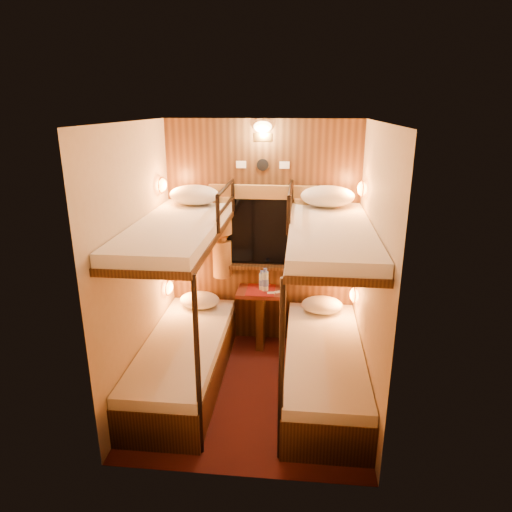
# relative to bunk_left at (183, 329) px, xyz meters

# --- Properties ---
(floor) EXTENTS (2.10, 2.10, 0.00)m
(floor) POSITION_rel_bunk_left_xyz_m (0.65, -0.07, -0.56)
(floor) COLOR #39140F
(floor) RESTS_ON ground
(ceiling) EXTENTS (2.10, 2.10, 0.00)m
(ceiling) POSITION_rel_bunk_left_xyz_m (0.65, -0.07, 1.84)
(ceiling) COLOR silver
(ceiling) RESTS_ON wall_back
(wall_back) EXTENTS (2.40, 0.00, 2.40)m
(wall_back) POSITION_rel_bunk_left_xyz_m (0.65, 0.98, 0.64)
(wall_back) COLOR #C6B293
(wall_back) RESTS_ON floor
(wall_front) EXTENTS (2.40, 0.00, 2.40)m
(wall_front) POSITION_rel_bunk_left_xyz_m (0.65, -1.12, 0.64)
(wall_front) COLOR #C6B293
(wall_front) RESTS_ON floor
(wall_left) EXTENTS (0.00, 2.40, 2.40)m
(wall_left) POSITION_rel_bunk_left_xyz_m (-0.35, -0.07, 0.64)
(wall_left) COLOR #C6B293
(wall_left) RESTS_ON floor
(wall_right) EXTENTS (0.00, 2.40, 2.40)m
(wall_right) POSITION_rel_bunk_left_xyz_m (1.65, -0.07, 0.64)
(wall_right) COLOR #C6B293
(wall_right) RESTS_ON floor
(back_panel) EXTENTS (2.00, 0.03, 2.40)m
(back_panel) POSITION_rel_bunk_left_xyz_m (0.65, 0.97, 0.64)
(back_panel) COLOR #321D0E
(back_panel) RESTS_ON floor
(bunk_left) EXTENTS (0.72, 1.90, 1.82)m
(bunk_left) POSITION_rel_bunk_left_xyz_m (0.00, 0.00, 0.00)
(bunk_left) COLOR #321D0E
(bunk_left) RESTS_ON floor
(bunk_right) EXTENTS (0.72, 1.90, 1.82)m
(bunk_right) POSITION_rel_bunk_left_xyz_m (1.30, 0.00, 0.00)
(bunk_right) COLOR #321D0E
(bunk_right) RESTS_ON floor
(window) EXTENTS (1.00, 0.12, 0.79)m
(window) POSITION_rel_bunk_left_xyz_m (0.65, 0.94, 0.62)
(window) COLOR black
(window) RESTS_ON back_panel
(curtains) EXTENTS (1.10, 0.22, 1.00)m
(curtains) POSITION_rel_bunk_left_xyz_m (0.65, 0.90, 0.71)
(curtains) COLOR olive
(curtains) RESTS_ON back_panel
(back_fixtures) EXTENTS (0.54, 0.09, 0.48)m
(back_fixtures) POSITION_rel_bunk_left_xyz_m (0.65, 0.93, 1.69)
(back_fixtures) COLOR black
(back_fixtures) RESTS_ON back_panel
(reading_lamps) EXTENTS (2.00, 0.20, 1.25)m
(reading_lamps) POSITION_rel_bunk_left_xyz_m (0.65, 0.63, 0.68)
(reading_lamps) COLOR orange
(reading_lamps) RESTS_ON wall_left
(table) EXTENTS (0.50, 0.34, 0.66)m
(table) POSITION_rel_bunk_left_xyz_m (0.65, 0.78, -0.14)
(table) COLOR maroon
(table) RESTS_ON floor
(bottle_left) EXTENTS (0.06, 0.06, 0.21)m
(bottle_left) POSITION_rel_bunk_left_xyz_m (0.66, 0.80, 0.18)
(bottle_left) COLOR #99BFE5
(bottle_left) RESTS_ON table
(bottle_right) EXTENTS (0.07, 0.07, 0.25)m
(bottle_right) POSITION_rel_bunk_left_xyz_m (0.69, 0.77, 0.20)
(bottle_right) COLOR #99BFE5
(bottle_right) RESTS_ON table
(sachet_a) EXTENTS (0.09, 0.07, 0.01)m
(sachet_a) POSITION_rel_bunk_left_xyz_m (0.76, 0.71, 0.09)
(sachet_a) COLOR silver
(sachet_a) RESTS_ON table
(sachet_b) EXTENTS (0.08, 0.08, 0.01)m
(sachet_b) POSITION_rel_bunk_left_xyz_m (0.83, 0.75, 0.09)
(sachet_b) COLOR silver
(sachet_b) RESTS_ON table
(pillow_lower_left) EXTENTS (0.43, 0.31, 0.17)m
(pillow_lower_left) POSITION_rel_bunk_left_xyz_m (-0.00, 0.71, -0.02)
(pillow_lower_left) COLOR white
(pillow_lower_left) RESTS_ON bunk_left
(pillow_lower_right) EXTENTS (0.43, 0.31, 0.17)m
(pillow_lower_right) POSITION_rel_bunk_left_xyz_m (1.30, 0.71, -0.02)
(pillow_lower_right) COLOR white
(pillow_lower_right) RESTS_ON bunk_right
(pillow_upper_left) EXTENTS (0.49, 0.35, 0.19)m
(pillow_upper_left) POSITION_rel_bunk_left_xyz_m (-0.00, 0.67, 1.12)
(pillow_upper_left) COLOR white
(pillow_upper_left) RESTS_ON bunk_left
(pillow_upper_right) EXTENTS (0.52, 0.37, 0.20)m
(pillow_upper_right) POSITION_rel_bunk_left_xyz_m (1.30, 0.70, 1.13)
(pillow_upper_right) COLOR white
(pillow_upper_right) RESTS_ON bunk_right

